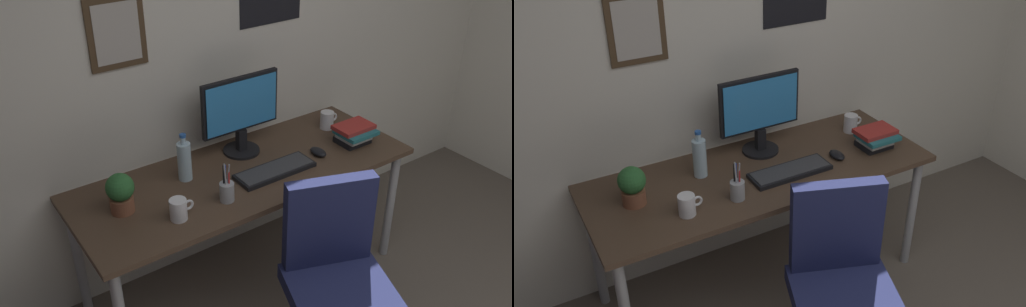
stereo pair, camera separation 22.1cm
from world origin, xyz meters
The scene contains 12 objects.
wall_back centered at (0.00, 2.15, 1.30)m, with size 4.40×0.10×2.60m.
desk centered at (-0.15, 1.73, 0.67)m, with size 1.80×0.68×0.75m.
office_chair centered at (-0.10, 1.07, 0.53)m, with size 0.59×0.60×0.95m.
monitor centered at (-0.05, 1.91, 0.99)m, with size 0.46×0.20×0.43m.
keyboard centered at (-0.03, 1.63, 0.76)m, with size 0.43×0.15×0.03m.
computer_mouse centered at (0.27, 1.64, 0.77)m, with size 0.06×0.11×0.04m.
water_bottle centered at (-0.43, 1.84, 0.86)m, with size 0.07×0.07×0.25m.
coffee_mug_near centered at (0.52, 1.86, 0.80)m, with size 0.12×0.08×0.10m.
coffee_mug_far centered at (-0.62, 1.56, 0.80)m, with size 0.12×0.08×0.10m.
potted_plant centered at (-0.80, 1.76, 0.85)m, with size 0.13×0.13×0.20m.
pen_cup centered at (-0.36, 1.56, 0.80)m, with size 0.07×0.07×0.20m.
book_stack_left centered at (0.52, 1.63, 0.81)m, with size 0.21×0.18×0.11m.
Camera 2 is at (-1.30, -0.41, 2.24)m, focal length 38.84 mm.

